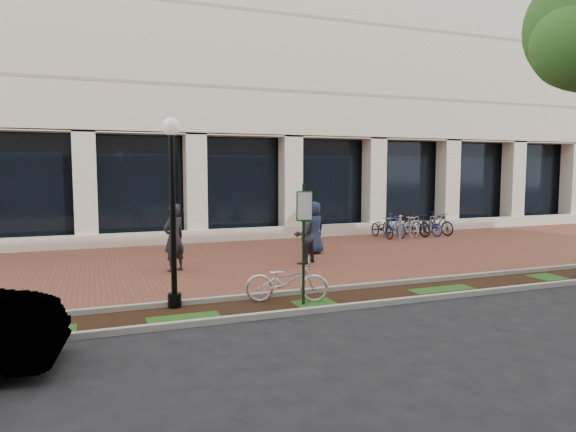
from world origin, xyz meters
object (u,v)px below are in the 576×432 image
object	(u,v)px
bike_rack_cluster	(410,225)
lamppost	(173,201)
parking_sign	(304,229)
pedestrian_right	(314,228)
locked_bicycle	(287,281)
bollard	(400,227)
pedestrian_mid	(303,235)
pedestrian_left	(174,238)

from	to	relation	value
bike_rack_cluster	lamppost	bearing A→B (deg)	-150.45
parking_sign	pedestrian_right	xyz separation A→B (m)	(2.85, 5.92, -0.73)
locked_bicycle	pedestrian_right	world-z (taller)	pedestrian_right
parking_sign	locked_bicycle	bearing A→B (deg)	130.90
locked_bicycle	bollard	xyz separation A→B (m)	(7.64, 7.30, 0.05)
bollard	locked_bicycle	bearing A→B (deg)	-136.33
parking_sign	pedestrian_right	bearing A→B (deg)	72.70
locked_bicycle	lamppost	bearing A→B (deg)	100.84
bollard	bike_rack_cluster	size ratio (longest dim) A/B	0.29
lamppost	pedestrian_mid	xyz separation A→B (m)	(4.38, 3.61, -1.33)
pedestrian_left	bike_rack_cluster	xyz separation A→B (m)	(10.45, 3.94, -0.48)
pedestrian_left	lamppost	bearing A→B (deg)	50.27
pedestrian_mid	pedestrian_right	world-z (taller)	pedestrian_right
pedestrian_right	bollard	bearing A→B (deg)	179.97
parking_sign	pedestrian_left	distance (m)	5.05
locked_bicycle	pedestrian_right	bearing A→B (deg)	-8.37
parking_sign	bollard	xyz separation A→B (m)	(7.41, 7.67, -1.09)
pedestrian_left	pedestrian_mid	bearing A→B (deg)	145.72
locked_bicycle	bollard	bearing A→B (deg)	-25.59
lamppost	pedestrian_right	xyz separation A→B (m)	(5.41, 5.15, -1.32)
bike_rack_cluster	parking_sign	bearing A→B (deg)	-140.35
bike_rack_cluster	pedestrian_left	bearing A→B (deg)	-164.91
pedestrian_mid	bollard	size ratio (longest dim) A/B	1.71
pedestrian_right	bollard	size ratio (longest dim) A/B	1.73
lamppost	pedestrian_left	distance (m)	4.06
lamppost	bollard	world-z (taller)	lamppost
lamppost	pedestrian_mid	world-z (taller)	lamppost
lamppost	bollard	size ratio (longest dim) A/B	3.79
pedestrian_left	parking_sign	bearing A→B (deg)	82.20
parking_sign	lamppost	size ratio (longest dim) A/B	0.66
lamppost	bike_rack_cluster	bearing A→B (deg)	35.11
locked_bicycle	bike_rack_cluster	distance (m)	11.93
parking_sign	pedestrian_left	world-z (taller)	parking_sign
locked_bicycle	parking_sign	bearing A→B (deg)	-126.79
parking_sign	pedestrian_mid	bearing A→B (deg)	75.88
pedestrian_left	pedestrian_mid	xyz separation A→B (m)	(3.80, -0.21, -0.07)
pedestrian_mid	bike_rack_cluster	world-z (taller)	pedestrian_mid
pedestrian_mid	locked_bicycle	bearing A→B (deg)	28.83
lamppost	bike_rack_cluster	world-z (taller)	lamppost
pedestrian_right	bollard	distance (m)	4.89
pedestrian_mid	pedestrian_left	bearing A→B (deg)	-37.16
locked_bicycle	pedestrian_left	bearing A→B (deg)	43.21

